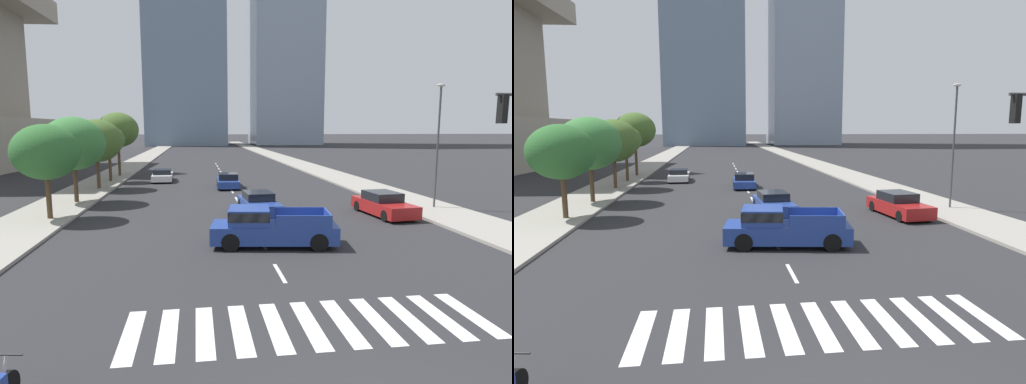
# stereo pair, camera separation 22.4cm
# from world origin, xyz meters

# --- Properties ---
(sidewalk_east) EXTENTS (4.00, 260.00, 0.15)m
(sidewalk_east) POSITION_xyz_m (11.65, 30.00, 0.07)
(sidewalk_east) COLOR gray
(sidewalk_east) RESTS_ON ground
(sidewalk_west) EXTENTS (4.00, 260.00, 0.15)m
(sidewalk_west) POSITION_xyz_m (-11.65, 30.00, 0.07)
(sidewalk_west) COLOR gray
(sidewalk_west) RESTS_ON ground
(crosswalk_near) EXTENTS (9.45, 2.83, 0.01)m
(crosswalk_near) POSITION_xyz_m (0.00, 4.86, 0.00)
(crosswalk_near) COLOR silver
(crosswalk_near) RESTS_ON ground
(lane_divider_center) EXTENTS (0.14, 50.00, 0.01)m
(lane_divider_center) POSITION_xyz_m (0.00, 32.86, 0.00)
(lane_divider_center) COLOR silver
(lane_divider_center) RESTS_ON ground
(pickup_truck) EXTENTS (5.58, 2.69, 1.67)m
(pickup_truck) POSITION_xyz_m (0.18, 12.45, 0.81)
(pickup_truck) COLOR navy
(pickup_truck) RESTS_ON ground
(sedan_blue_0) EXTENTS (2.17, 4.80, 1.26)m
(sedan_blue_0) POSITION_xyz_m (0.85, 19.70, 0.59)
(sedan_blue_0) COLOR navy
(sedan_blue_0) RESTS_ON ground
(sedan_red_1) EXTENTS (2.32, 4.86, 1.37)m
(sedan_red_1) POSITION_xyz_m (7.97, 17.99, 0.63)
(sedan_red_1) COLOR maroon
(sedan_red_1) RESTS_ON ground
(sedan_blue_2) EXTENTS (1.97, 4.56, 1.25)m
(sedan_blue_2) POSITION_xyz_m (-0.15, 31.13, 0.58)
(sedan_blue_2) COLOR navy
(sedan_blue_2) RESTS_ON ground
(sedan_white_3) EXTENTS (2.02, 4.54, 1.17)m
(sedan_white_3) POSITION_xyz_m (-6.08, 36.48, 0.55)
(sedan_white_3) COLOR silver
(sedan_white_3) RESTS_ON ground
(street_lamp_east) EXTENTS (0.50, 0.24, 7.58)m
(street_lamp_east) POSITION_xyz_m (11.95, 19.33, 4.54)
(street_lamp_east) COLOR #3F3F42
(street_lamp_east) RESTS_ON sidewalk_east
(street_tree_nearest) EXTENTS (3.52, 3.52, 5.13)m
(street_tree_nearest) POSITION_xyz_m (-10.85, 19.07, 3.77)
(street_tree_nearest) COLOR #4C3823
(street_tree_nearest) RESTS_ON sidewalk_west
(street_tree_second) EXTENTS (4.12, 4.12, 5.66)m
(street_tree_second) POSITION_xyz_m (-10.85, 24.42, 4.05)
(street_tree_second) COLOR #4C3823
(street_tree_second) RESTS_ON sidewalk_west
(street_tree_third) EXTENTS (4.10, 4.10, 5.65)m
(street_tree_third) POSITION_xyz_m (-10.85, 31.19, 4.05)
(street_tree_third) COLOR #4C3823
(street_tree_third) RESTS_ON sidewalk_west
(street_tree_fourth) EXTENTS (2.95, 2.95, 5.12)m
(street_tree_fourth) POSITION_xyz_m (-10.85, 36.17, 3.99)
(street_tree_fourth) COLOR #4C3823
(street_tree_fourth) RESTS_ON sidewalk_west
(street_tree_fifth) EXTENTS (4.24, 4.24, 6.56)m
(street_tree_fifth) POSITION_xyz_m (-10.85, 41.10, 4.90)
(street_tree_fifth) COLOR #4C3823
(street_tree_fifth) RESTS_ON sidewalk_west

